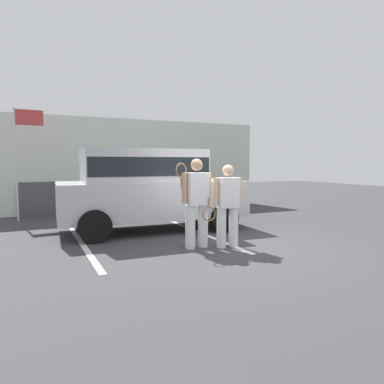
% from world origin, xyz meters
% --- Properties ---
extents(ground_plane, '(40.00, 40.00, 0.00)m').
position_xyz_m(ground_plane, '(0.00, 0.00, 0.00)').
color(ground_plane, '#38383A').
extents(parking_stripe_0, '(0.12, 4.40, 0.01)m').
position_xyz_m(parking_stripe_0, '(-2.72, 1.50, 0.00)').
color(parking_stripe_0, silver).
rests_on(parking_stripe_0, ground_plane).
extents(parking_stripe_1, '(0.12, 4.40, 0.01)m').
position_xyz_m(parking_stripe_1, '(0.08, 1.50, 0.00)').
color(parking_stripe_1, silver).
rests_on(parking_stripe_1, ground_plane).
extents(house_frontage, '(9.59, 0.40, 3.28)m').
position_xyz_m(house_frontage, '(-0.01, 6.47, 1.54)').
color(house_frontage, silver).
rests_on(house_frontage, ground_plane).
extents(parked_suv, '(4.70, 2.37, 2.05)m').
position_xyz_m(parked_suv, '(-0.96, 2.43, 1.15)').
color(parked_suv, '#B7B7BC').
rests_on(parked_suv, ground_plane).
extents(tennis_player_man, '(0.80, 0.31, 1.80)m').
position_xyz_m(tennis_player_man, '(-0.66, 0.25, 0.94)').
color(tennis_player_man, white).
rests_on(tennis_player_man, ground_plane).
extents(tennis_player_woman, '(0.88, 0.29, 1.68)m').
position_xyz_m(tennis_player_woman, '(-0.08, 0.03, 0.87)').
color(tennis_player_woman, white).
rests_on(tennis_player_woman, ground_plane).
extents(potted_plant_by_porch, '(0.52, 0.52, 0.69)m').
position_xyz_m(potted_plant_by_porch, '(2.41, 5.16, 0.38)').
color(potted_plant_by_porch, gray).
rests_on(potted_plant_by_porch, ground_plane).
extents(potted_plant_secondary, '(0.72, 0.72, 0.94)m').
position_xyz_m(potted_plant_secondary, '(3.44, 5.64, 0.52)').
color(potted_plant_secondary, brown).
rests_on(potted_plant_secondary, ground_plane).
extents(flag_pole, '(0.80, 0.08, 3.31)m').
position_xyz_m(flag_pole, '(-3.83, 5.36, 2.28)').
color(flag_pole, silver).
rests_on(flag_pole, ground_plane).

